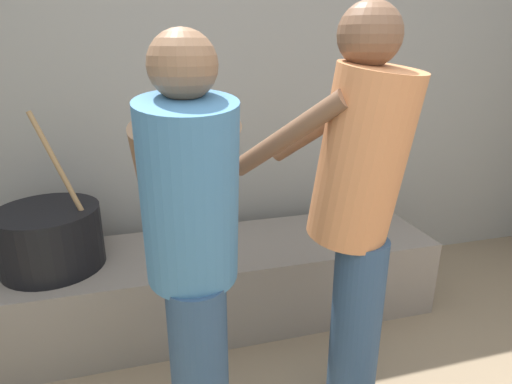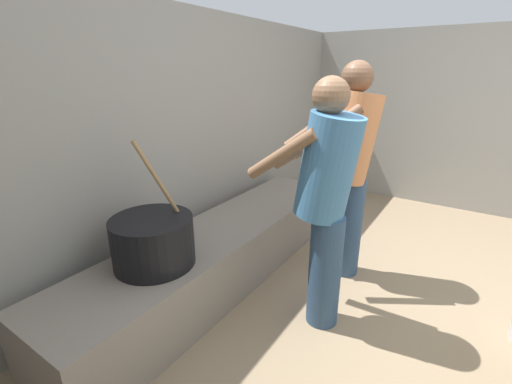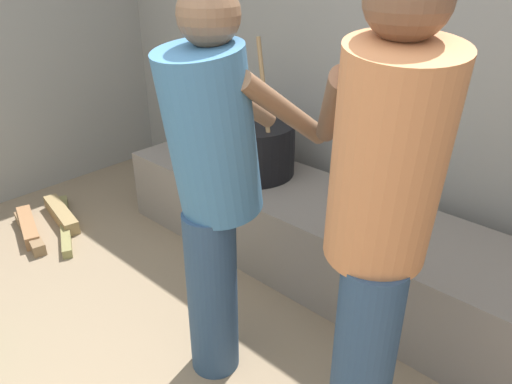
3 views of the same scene
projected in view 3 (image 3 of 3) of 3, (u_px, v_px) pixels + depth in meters
The scene contains 6 objects.
block_enclosure_rear at pixel (447, 84), 2.38m from camera, with size 5.22×0.20×1.98m, color gray.
hearth_ledge at pixel (337, 244), 2.53m from camera, with size 2.74×0.60×0.43m, color slate.
cooking_pot_main at pixel (252, 148), 2.74m from camera, with size 0.48×0.48×0.75m.
cook_in_blue_shirt at pixel (214, 179), 1.73m from camera, with size 0.36×0.65×1.51m.
cook_in_orange_shirt at pixel (380, 216), 1.37m from camera, with size 0.66×0.72×1.60m.
firewood_pile at pixel (46, 223), 3.06m from camera, with size 0.69×0.47×0.09m.
Camera 3 is at (0.92, -0.15, 1.60)m, focal length 34.15 mm.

